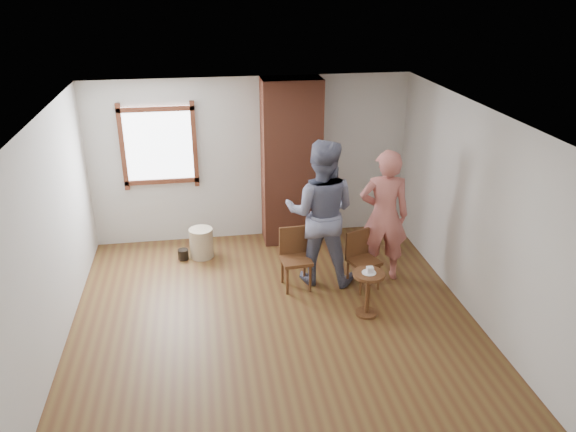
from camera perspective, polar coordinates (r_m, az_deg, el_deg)
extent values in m
plane|color=brown|center=(7.02, -1.19, -11.40)|extent=(5.50, 5.50, 0.00)
cube|color=silver|center=(8.91, -3.76, 5.72)|extent=(5.00, 0.04, 2.60)
cube|color=silver|center=(6.55, -23.55, -3.10)|extent=(0.04, 5.50, 2.60)
cube|color=silver|center=(7.11, 19.07, -0.29)|extent=(0.04, 5.50, 2.60)
cube|color=white|center=(5.92, -1.41, 9.68)|extent=(5.00, 5.50, 0.04)
cube|color=brown|center=(8.77, -12.99, 6.93)|extent=(1.14, 0.06, 1.34)
cube|color=white|center=(8.79, -12.98, 6.97)|extent=(1.00, 0.02, 1.20)
cube|color=brown|center=(8.75, 0.33, 5.43)|extent=(0.90, 0.50, 2.60)
cylinder|color=#C2B28C|center=(8.66, -8.79, -2.71)|extent=(0.43, 0.43, 0.46)
cylinder|color=black|center=(8.69, -10.59, -3.86)|extent=(0.17, 0.17, 0.16)
cube|color=brown|center=(7.65, 0.84, -4.50)|extent=(0.42, 0.42, 0.05)
cylinder|color=brown|center=(7.59, -0.06, -6.58)|extent=(0.04, 0.04, 0.42)
cylinder|color=brown|center=(7.65, 2.27, -6.31)|extent=(0.04, 0.04, 0.42)
cylinder|color=brown|center=(7.86, -0.58, -5.45)|extent=(0.04, 0.04, 0.42)
cylinder|color=brown|center=(7.92, 1.68, -5.20)|extent=(0.04, 0.04, 0.42)
cube|color=brown|center=(7.71, 0.53, -2.51)|extent=(0.39, 0.06, 0.42)
cube|color=brown|center=(7.73, 7.72, -4.60)|extent=(0.48, 0.48, 0.04)
cylinder|color=brown|center=(7.64, 7.40, -6.66)|extent=(0.04, 0.04, 0.40)
cylinder|color=brown|center=(7.80, 9.20, -6.08)|extent=(0.04, 0.04, 0.40)
cylinder|color=brown|center=(7.85, 6.08, -5.71)|extent=(0.04, 0.04, 0.40)
cylinder|color=brown|center=(8.01, 7.87, -5.16)|extent=(0.04, 0.04, 0.40)
cube|color=brown|center=(7.76, 7.05, -2.78)|extent=(0.36, 0.16, 0.40)
cylinder|color=brown|center=(7.06, 8.22, -5.88)|extent=(0.40, 0.40, 0.04)
cylinder|color=brown|center=(7.20, 8.08, -7.89)|extent=(0.06, 0.06, 0.54)
cylinder|color=brown|center=(7.35, 7.96, -9.72)|extent=(0.28, 0.28, 0.03)
cylinder|color=white|center=(7.05, 8.23, -5.71)|extent=(0.18, 0.18, 0.01)
cube|color=white|center=(7.03, 8.32, -5.46)|extent=(0.08, 0.07, 0.06)
imported|color=#141637|center=(7.61, 3.34, 0.33)|extent=(1.19, 1.05, 2.05)
imported|color=#CC6F66|center=(7.81, 9.71, 0.02)|extent=(0.76, 0.57, 1.89)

